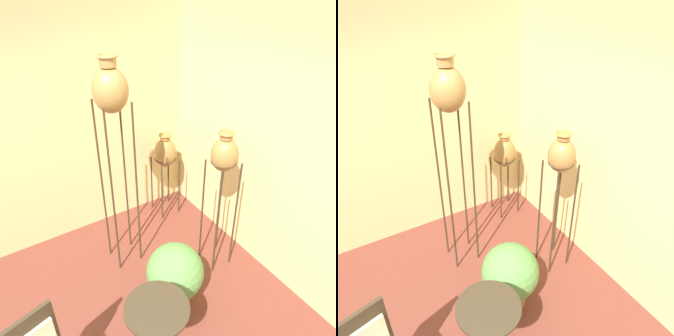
% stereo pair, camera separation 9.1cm
% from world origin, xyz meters
% --- Properties ---
extents(wall_back, '(7.88, 0.06, 2.70)m').
position_xyz_m(wall_back, '(0.00, 1.97, 1.35)').
color(wall_back, beige).
rests_on(wall_back, ground_plane).
extents(wall_right, '(0.06, 7.88, 2.70)m').
position_xyz_m(wall_right, '(1.97, 0.00, 1.35)').
color(wall_right, beige).
rests_on(wall_right, ground_plane).
extents(vase_stand_tall, '(0.32, 0.32, 2.27)m').
position_xyz_m(vase_stand_tall, '(0.70, 1.19, 1.92)').
color(vase_stand_tall, '#382D1E').
rests_on(vase_stand_tall, ground_plane).
extents(vase_stand_medium, '(0.26, 0.26, 1.61)m').
position_xyz_m(vase_stand_medium, '(1.53, 0.59, 1.33)').
color(vase_stand_medium, '#382D1E').
rests_on(vase_stand_medium, ground_plane).
extents(vase_stand_short, '(0.28, 0.28, 1.15)m').
position_xyz_m(vase_stand_short, '(1.55, 1.67, 0.88)').
color(vase_stand_short, '#382D1E').
rests_on(vase_stand_short, ground_plane).
extents(side_table, '(0.49, 0.49, 0.77)m').
position_xyz_m(side_table, '(0.38, -0.08, 0.56)').
color(side_table, '#382D1E').
rests_on(side_table, ground_plane).
extents(potted_plant, '(0.55, 0.55, 0.69)m').
position_xyz_m(potted_plant, '(0.85, 0.38, 0.38)').
color(potted_plant, olive).
rests_on(potted_plant, ground_plane).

